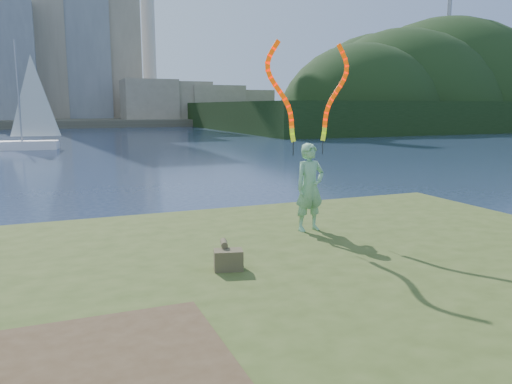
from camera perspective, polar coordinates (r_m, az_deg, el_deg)
name	(u,v)px	position (r m, az deg, el deg)	size (l,w,h in m)	color
ground	(202,306)	(8.86, -6.15, -12.84)	(320.00, 320.00, 0.00)	#1A2843
grassy_knoll	(251,346)	(6.74, -0.52, -17.23)	(20.00, 18.00, 0.80)	#3B4B1A
dirt_patch	(71,384)	(5.34, -20.43, -19.84)	(3.20, 3.00, 0.02)	#47331E
far_shore	(64,121)	(102.94, -21.12, 7.56)	(320.00, 40.00, 1.20)	#4C4738
wooded_hill	(440,126)	(91.81, 20.31, 7.14)	(78.00, 50.00, 63.00)	black
woman_with_ribbons	(310,165)	(10.45, 6.16, 3.09)	(2.13, 0.51, 4.20)	#1E7D2D
canvas_bag	(228,259)	(8.10, -3.21, -7.61)	(0.52, 0.58, 0.44)	brown
sailboat	(25,131)	(43.69, -24.87, 6.33)	(5.66, 2.41, 8.49)	white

